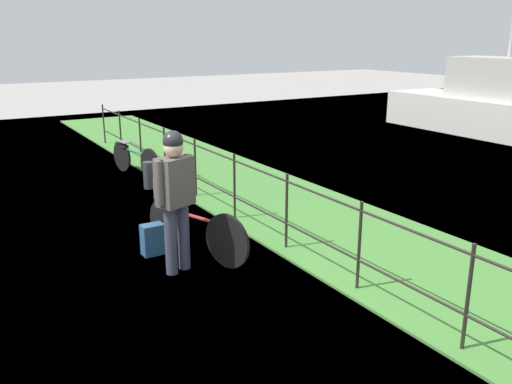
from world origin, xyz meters
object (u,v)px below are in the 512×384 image
object	(u,v)px
bicycle_main	(195,229)
mooring_bollard	(149,175)
backpack_on_paving	(153,239)
moored_boat_near	(503,108)
bicycle_parked	(135,159)
wooden_crate	(172,189)
cyclist_person	(175,190)
terrier_dog	(173,173)

from	to	relation	value
bicycle_main	mooring_bollard	distance (m)	3.36
bicycle_main	mooring_bollard	size ratio (longest dim) A/B	3.35
backpack_on_paving	moored_boat_near	distance (m)	11.71
bicycle_parked	wooden_crate	bearing A→B (deg)	-11.80
bicycle_main	cyclist_person	world-z (taller)	cyclist_person
cyclist_person	terrier_dog	bearing A→B (deg)	159.16
bicycle_main	bicycle_parked	bearing A→B (deg)	170.84
cyclist_person	mooring_bollard	bearing A→B (deg)	164.95
mooring_bollard	moored_boat_near	bearing A→B (deg)	90.27
wooden_crate	cyclist_person	size ratio (longest dim) A/B	0.24
wooden_crate	terrier_dog	world-z (taller)	terrier_dog
wooden_crate	cyclist_person	distance (m)	0.74
mooring_bollard	bicycle_parked	size ratio (longest dim) A/B	0.29
terrier_dog	cyclist_person	size ratio (longest dim) A/B	0.19
wooden_crate	cyclist_person	world-z (taller)	cyclist_person
cyclist_person	wooden_crate	bearing A→B (deg)	160.43
bicycle_main	terrier_dog	xyz separation A→B (m)	(-0.35, -0.12, 0.66)
cyclist_person	mooring_bollard	xyz separation A→B (m)	(-3.61, 0.97, -0.76)
cyclist_person	backpack_on_paving	size ratio (longest dim) A/B	4.21
moored_boat_near	bicycle_main	bearing A→B (deg)	-72.81
mooring_bollard	moored_boat_near	world-z (taller)	moored_boat_near
bicycle_main	backpack_on_paving	xyz separation A→B (m)	(-0.33, -0.44, -0.16)
bicycle_main	backpack_on_paving	size ratio (longest dim) A/B	4.13
cyclist_person	bicycle_parked	xyz separation A→B (m)	(-4.64, 1.07, -0.66)
moored_boat_near	cyclist_person	bearing A→B (deg)	-71.92
terrier_dog	backpack_on_paving	bearing A→B (deg)	-86.53
bicycle_parked	moored_boat_near	size ratio (longest dim) A/B	0.24
terrier_dog	backpack_on_paving	size ratio (longest dim) A/B	0.81
cyclist_person	mooring_bollard	world-z (taller)	cyclist_person
terrier_dog	moored_boat_near	xyz separation A→B (m)	(-3.01, 10.97, -0.24)
wooden_crate	cyclist_person	xyz separation A→B (m)	(0.68, -0.24, 0.19)
terrier_dog	moored_boat_near	size ratio (longest dim) A/B	0.05
backpack_on_paving	mooring_bollard	world-z (taller)	mooring_bollard
bicycle_main	moored_boat_near	size ratio (longest dim) A/B	0.24
terrier_dog	backpack_on_paving	xyz separation A→B (m)	(0.02, -0.32, -0.82)
backpack_on_paving	moored_boat_near	bearing A→B (deg)	-166.29
cyclist_person	backpack_on_paving	bearing A→B (deg)	-173.39
bicycle_main	wooden_crate	size ratio (longest dim) A/B	4.15
terrier_dog	bicycle_main	bearing A→B (deg)	19.18
bicycle_parked	terrier_dog	bearing A→B (deg)	-11.62
terrier_dog	mooring_bollard	distance (m)	3.14
backpack_on_paving	bicycle_parked	bearing A→B (deg)	-107.22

